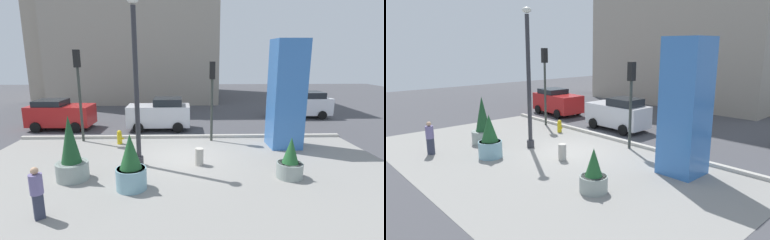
{
  "view_description": "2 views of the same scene",
  "coord_description": "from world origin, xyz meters",
  "views": [
    {
      "loc": [
        0.1,
        -12.84,
        4.62
      ],
      "look_at": [
        0.47,
        0.0,
        1.74
      ],
      "focal_mm": 27.21,
      "sensor_mm": 36.0,
      "label": 1
    },
    {
      "loc": [
        12.16,
        -10.53,
        5.04
      ],
      "look_at": [
        1.15,
        -0.52,
        1.83
      ],
      "focal_mm": 32.35,
      "sensor_mm": 36.0,
      "label": 2
    }
  ],
  "objects": [
    {
      "name": "potted_plant_near_left",
      "position": [
        -4.11,
        -2.43,
        0.96
      ],
      "size": [
        1.19,
        1.19,
        2.49
      ],
      "color": "gray",
      "rests_on": "ground_plane"
    },
    {
      "name": "car_far_lane",
      "position": [
        -1.4,
        5.1,
        0.99
      ],
      "size": [
        3.87,
        1.99,
        1.99
      ],
      "color": "silver",
      "rests_on": "ground_plane"
    },
    {
      "name": "car_curb_west",
      "position": [
        8.84,
        8.45,
        0.97
      ],
      "size": [
        4.53,
        2.16,
        1.94
      ],
      "color": "silver",
      "rests_on": "ground_plane"
    },
    {
      "name": "potted_plant_mid_plaza",
      "position": [
        -1.75,
        -3.31,
        0.84
      ],
      "size": [
        1.07,
        1.07,
        2.01
      ],
      "color": "#7AA8B7",
      "rests_on": "ground_plane"
    },
    {
      "name": "fire_hydrant",
      "position": [
        -3.3,
        2.04,
        0.37
      ],
      "size": [
        0.36,
        0.26,
        0.75
      ],
      "color": "gold",
      "rests_on": "ground_plane"
    },
    {
      "name": "art_pillar_blue",
      "position": [
        5.21,
        1.42,
        2.69
      ],
      "size": [
        1.52,
        1.52,
        5.38
      ],
      "primitive_type": "cube",
      "color": "#3870BC",
      "rests_on": "ground_plane"
    },
    {
      "name": "traffic_light_far_side",
      "position": [
        -5.4,
        2.61,
        3.28
      ],
      "size": [
        0.28,
        0.42,
        4.89
      ],
      "color": "#333833",
      "rests_on": "ground_plane"
    },
    {
      "name": "potted_plant_by_pillar",
      "position": [
        4.14,
        -2.51,
        0.61
      ],
      "size": [
        1.0,
        1.0,
        1.61
      ],
      "color": "gray",
      "rests_on": "ground_plane"
    },
    {
      "name": "curb_strip",
      "position": [
        0.0,
        3.12,
        0.08
      ],
      "size": [
        18.0,
        0.24,
        0.16
      ],
      "primitive_type": "cube",
      "color": "#B7B2A8",
      "rests_on": "ground_plane"
    },
    {
      "name": "traffic_light_corner",
      "position": [
        1.61,
        2.52,
        2.91
      ],
      "size": [
        0.28,
        0.42,
        4.28
      ],
      "color": "#333833",
      "rests_on": "ground_plane"
    },
    {
      "name": "lamp_post",
      "position": [
        -1.81,
        -1.05,
        3.31
      ],
      "size": [
        0.44,
        0.44,
        6.79
      ],
      "color": "#2D2D33",
      "rests_on": "ground_plane"
    },
    {
      "name": "ground_plane",
      "position": [
        0.0,
        4.0,
        0.0
      ],
      "size": [
        60.0,
        60.0,
        0.0
      ],
      "primitive_type": "plane",
      "color": "#47474C"
    },
    {
      "name": "concrete_bollard",
      "position": [
        0.75,
        -1.11,
        0.38
      ],
      "size": [
        0.36,
        0.36,
        0.75
      ],
      "primitive_type": "cylinder",
      "color": "#B2ADA3",
      "rests_on": "ground_plane"
    },
    {
      "name": "highrise_across_street",
      "position": [
        -4.59,
        20.74,
        10.11
      ],
      "size": [
        15.88,
        13.69,
        20.23
      ],
      "primitive_type": "cube",
      "color": "#9E9384",
      "rests_on": "ground_plane"
    },
    {
      "name": "pedestrian_on_sidewalk",
      "position": [
        -4.07,
        -5.15,
        0.88
      ],
      "size": [
        0.5,
        0.5,
        1.58
      ],
      "color": "#33384C",
      "rests_on": "ground_plane"
    },
    {
      "name": "car_curb_east",
      "position": [
        -7.72,
        5.44,
        0.95
      ],
      "size": [
        3.94,
        2.21,
        1.87
      ],
      "color": "red",
      "rests_on": "ground_plane"
    },
    {
      "name": "plaza_pavement",
      "position": [
        0.0,
        -2.0,
        0.0
      ],
      "size": [
        18.0,
        10.0,
        0.02
      ],
      "primitive_type": "cube",
      "color": "gray",
      "rests_on": "ground_plane"
    }
  ]
}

